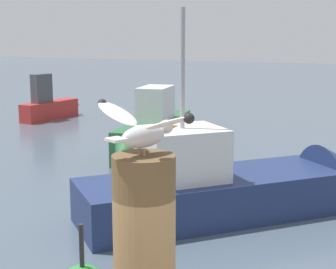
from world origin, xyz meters
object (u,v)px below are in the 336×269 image
(mooring_post, at_px, (144,256))
(boat_navy, at_px, (253,185))
(boat_green, at_px, (151,132))
(boat_red, at_px, (51,106))
(seagull, at_px, (144,128))

(mooring_post, relative_size, boat_navy, 0.17)
(boat_green, bearing_deg, boat_red, 149.56)
(boat_red, bearing_deg, boat_navy, -35.06)
(seagull, bearing_deg, boat_green, 117.24)
(boat_navy, xyz_separation_m, boat_green, (-3.88, 3.44, 0.09))
(boat_navy, bearing_deg, boat_red, 144.94)
(boat_navy, height_order, boat_red, boat_navy)
(boat_navy, distance_m, boat_red, 12.44)
(boat_navy, bearing_deg, boat_green, 138.42)
(seagull, relative_size, boat_red, 0.20)
(seagull, height_order, boat_navy, boat_navy)
(mooring_post, relative_size, seagull, 1.54)
(mooring_post, relative_size, boat_green, 0.18)
(seagull, bearing_deg, boat_navy, 102.11)
(seagull, height_order, boat_red, seagull)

